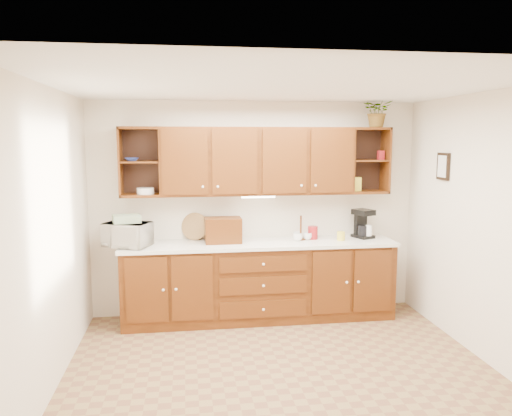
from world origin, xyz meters
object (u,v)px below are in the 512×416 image
object	(u,v)px
coffee_maker	(363,224)
potted_plant	(378,111)
bread_box	(223,230)
microwave	(127,235)

from	to	relation	value
coffee_maker	potted_plant	bearing A→B (deg)	-33.52
bread_box	coffee_maker	world-z (taller)	coffee_maker
bread_box	coffee_maker	xyz separation A→B (m)	(1.73, 0.08, 0.02)
potted_plant	coffee_maker	bearing A→B (deg)	168.86
coffee_maker	bread_box	bearing A→B (deg)	160.14
coffee_maker	potted_plant	xyz separation A→B (m)	(0.14, -0.03, 1.37)
coffee_maker	potted_plant	distance (m)	1.38
bread_box	potted_plant	size ratio (longest dim) A/B	1.11
microwave	coffee_maker	xyz separation A→B (m)	(2.83, 0.14, 0.03)
coffee_maker	potted_plant	size ratio (longest dim) A/B	0.92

